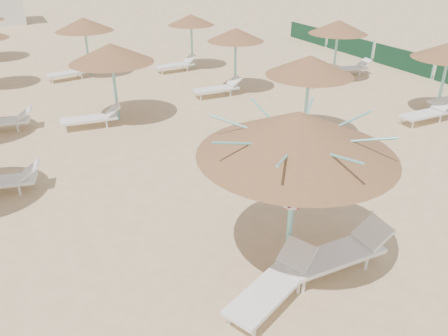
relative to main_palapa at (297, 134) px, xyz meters
name	(u,v)px	position (x,y,z in m)	size (l,w,h in m)	color
ground	(264,264)	(-0.46, 0.13, -2.78)	(120.00, 120.00, 0.00)	#D7B283
main_palapa	(297,134)	(0.00, 0.00, 0.00)	(3.56, 3.56, 3.19)	#75CCC5
lounger_main_a	(274,284)	(-0.81, -0.80, -2.42)	(2.15, 1.42, 0.76)	white
lounger_main_b	(340,252)	(0.79, -0.62, -2.39)	(2.24, 0.70, 0.81)	white
palapa_field	(133,44)	(0.12, 11.01, -0.47)	(20.27, 19.69, 2.72)	#75CCC5
windbreak_fence	(403,60)	(13.54, 10.09, -2.28)	(0.08, 19.84, 1.10)	#1A4E34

